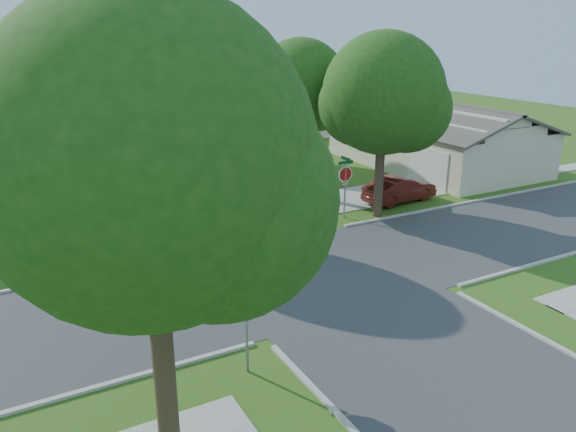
# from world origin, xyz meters

# --- Properties ---
(ground) EXTENTS (100.00, 100.00, 0.00)m
(ground) POSITION_xyz_m (0.00, 0.00, 0.00)
(ground) COLOR #3B5D19
(ground) RESTS_ON ground
(road_ns) EXTENTS (7.00, 100.00, 0.02)m
(road_ns) POSITION_xyz_m (0.00, 0.00, 0.00)
(road_ns) COLOR #333335
(road_ns) RESTS_ON ground
(sidewalk_ne) EXTENTS (1.20, 40.00, 0.04)m
(sidewalk_ne) POSITION_xyz_m (6.10, 26.00, 0.02)
(sidewalk_ne) COLOR #9E9B91
(sidewalk_ne) RESTS_ON ground
(sidewalk_nw) EXTENTS (1.20, 40.00, 0.04)m
(sidewalk_nw) POSITION_xyz_m (-6.10, 26.00, 0.02)
(sidewalk_nw) COLOR #9E9B91
(sidewalk_nw) RESTS_ON ground
(driveway) EXTENTS (8.80, 3.60, 0.05)m
(driveway) POSITION_xyz_m (7.90, 7.10, 0.03)
(driveway) COLOR #9E9B91
(driveway) RESTS_ON ground
(stop_sign_sw) EXTENTS (1.05, 0.80, 2.98)m
(stop_sign_sw) POSITION_xyz_m (-4.70, -4.70, 2.03)
(stop_sign_sw) COLOR gray
(stop_sign_sw) RESTS_ON ground
(stop_sign_ne) EXTENTS (1.05, 0.80, 2.98)m
(stop_sign_ne) POSITION_xyz_m (4.70, 4.70, 2.03)
(stop_sign_ne) COLOR gray
(stop_sign_ne) RESTS_ON ground
(tree_e_near) EXTENTS (4.97, 4.80, 8.28)m
(tree_e_near) POSITION_xyz_m (4.75, 9.01, 5.64)
(tree_e_near) COLOR #38281C
(tree_e_near) RESTS_ON ground
(tree_e_mid) EXTENTS (5.59, 5.40, 9.21)m
(tree_e_mid) POSITION_xyz_m (4.76, 21.01, 6.25)
(tree_e_mid) COLOR #38281C
(tree_e_mid) RESTS_ON ground
(tree_e_far) EXTENTS (5.17, 5.00, 8.72)m
(tree_e_far) POSITION_xyz_m (4.75, 34.01, 5.98)
(tree_e_far) COLOR #38281C
(tree_e_far) RESTS_ON ground
(tree_w_near) EXTENTS (5.38, 5.20, 8.97)m
(tree_w_near) POSITION_xyz_m (-4.64, 9.01, 6.12)
(tree_w_near) COLOR #38281C
(tree_w_near) RESTS_ON ground
(tree_w_mid) EXTENTS (5.80, 5.60, 9.56)m
(tree_w_mid) POSITION_xyz_m (-4.64, 21.01, 6.49)
(tree_w_mid) COLOR #38281C
(tree_w_mid) RESTS_ON ground
(tree_w_far) EXTENTS (4.76, 4.60, 8.04)m
(tree_w_far) POSITION_xyz_m (-4.65, 34.01, 5.51)
(tree_w_far) COLOR #38281C
(tree_w_far) RESTS_ON ground
(tree_sw_corner) EXTENTS (6.21, 6.00, 9.55)m
(tree_sw_corner) POSITION_xyz_m (-7.44, -6.99, 6.26)
(tree_sw_corner) COLOR #38281C
(tree_sw_corner) RESTS_ON ground
(tree_ne_corner) EXTENTS (5.80, 5.60, 8.66)m
(tree_ne_corner) POSITION_xyz_m (6.36, 4.21, 5.59)
(tree_ne_corner) COLOR #38281C
(tree_ne_corner) RESTS_ON ground
(house_ne_near) EXTENTS (8.42, 13.60, 4.23)m
(house_ne_near) POSITION_xyz_m (15.99, 11.00, 1.52)
(house_ne_near) COLOR beige
(house_ne_near) RESTS_ON ground
(house_ne_far) EXTENTS (8.42, 13.60, 4.23)m
(house_ne_far) POSITION_xyz_m (15.99, 29.00, 1.52)
(house_ne_far) COLOR beige
(house_ne_far) RESTS_ON ground
(car_driveway) EXTENTS (4.24, 1.83, 1.36)m
(car_driveway) POSITION_xyz_m (8.70, 5.50, 0.68)
(car_driveway) COLOR #501510
(car_driveway) RESTS_ON ground
(car_curb_east) EXTENTS (2.18, 4.35, 1.42)m
(car_curb_east) POSITION_xyz_m (2.18, 19.01, 0.71)
(car_curb_east) COLOR black
(car_curb_east) RESTS_ON ground
(car_curb_west) EXTENTS (2.07, 4.41, 1.24)m
(car_curb_west) POSITION_xyz_m (-3.20, 43.50, 0.62)
(car_curb_west) COLOR black
(car_curb_west) RESTS_ON ground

